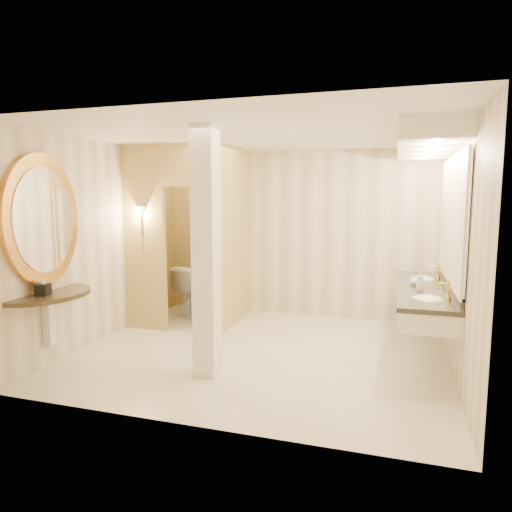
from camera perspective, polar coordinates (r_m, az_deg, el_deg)
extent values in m
plane|color=#F0E7CF|center=(5.94, 0.57, -11.84)|extent=(4.50, 4.50, 0.00)
plane|color=white|center=(5.66, 0.61, 14.95)|extent=(4.50, 4.50, 0.00)
cube|color=beige|center=(7.57, 4.92, 2.77)|extent=(4.50, 0.02, 2.70)
cube|color=beige|center=(3.78, -8.10, -1.89)|extent=(4.50, 0.02, 2.70)
cube|color=beige|center=(6.64, -18.37, 1.78)|extent=(0.02, 4.00, 2.70)
cube|color=beige|center=(5.45, 23.91, 0.37)|extent=(0.02, 4.00, 2.70)
cube|color=#DBB672|center=(7.07, -2.73, 2.46)|extent=(0.10, 1.50, 2.70)
cube|color=#DBB672|center=(6.88, -13.75, 2.12)|extent=(0.65, 0.10, 2.70)
cube|color=#DBB672|center=(6.52, -8.45, 11.21)|extent=(0.80, 0.10, 0.60)
cube|color=white|center=(6.81, -5.23, -0.29)|extent=(0.40, 0.74, 2.10)
cylinder|color=gold|center=(6.80, -14.10, 3.75)|extent=(0.03, 0.03, 0.30)
cone|color=white|center=(6.79, -14.16, 5.43)|extent=(0.14, 0.14, 0.14)
cube|color=white|center=(5.91, 20.25, -5.04)|extent=(0.60, 2.35, 0.24)
cube|color=black|center=(5.89, 20.31, -3.90)|extent=(0.64, 2.39, 0.05)
cube|color=black|center=(5.90, 23.06, -3.32)|extent=(0.03, 2.35, 0.10)
ellipsoid|color=white|center=(5.27, 20.66, -5.42)|extent=(0.40, 0.44, 0.15)
cylinder|color=gold|center=(5.26, 22.90, -4.11)|extent=(0.03, 0.03, 0.22)
ellipsoid|color=white|center=(6.52, 20.01, -3.01)|extent=(0.40, 0.44, 0.15)
cylinder|color=gold|center=(6.51, 21.82, -1.94)|extent=(0.03, 0.03, 0.22)
cube|color=white|center=(5.81, 23.39, 4.26)|extent=(0.03, 2.35, 1.40)
cube|color=white|center=(5.82, 21.09, 13.16)|extent=(0.75, 2.55, 0.22)
cylinder|color=black|center=(5.77, -24.93, -4.35)|extent=(1.14, 1.14, 0.05)
cube|color=white|center=(5.81, -24.47, -7.28)|extent=(0.10, 0.10, 0.60)
cylinder|color=gold|center=(5.66, -25.24, 4.10)|extent=(0.07, 1.14, 1.14)
cylinder|color=white|center=(5.63, -24.94, 4.10)|extent=(0.02, 0.91, 0.91)
cube|color=white|center=(4.92, -6.24, 0.27)|extent=(0.25, 0.25, 2.70)
cube|color=black|center=(5.56, -25.09, -3.83)|extent=(0.16, 0.16, 0.13)
imported|color=white|center=(7.68, -7.28, -4.25)|extent=(0.71, 0.92, 0.83)
imported|color=beige|center=(6.03, 19.13, -2.72)|extent=(0.06, 0.07, 0.13)
imported|color=silver|center=(5.93, 19.17, -2.89)|extent=(0.13, 0.13, 0.13)
imported|color=#C6B28C|center=(5.63, 19.87, -2.93)|extent=(0.11, 0.11, 0.23)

